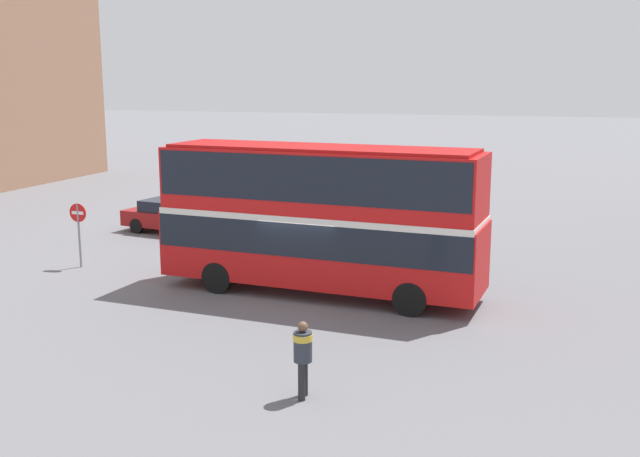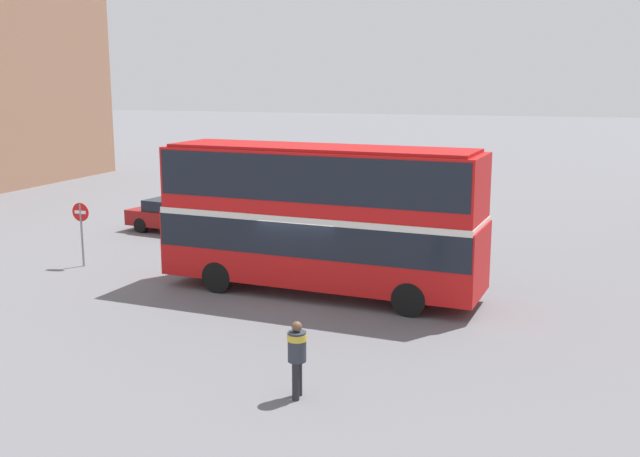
{
  "view_description": "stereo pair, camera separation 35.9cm",
  "coord_description": "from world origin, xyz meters",
  "px_view_note": "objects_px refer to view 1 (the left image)",
  "views": [
    {
      "loc": [
        7.37,
        -21.51,
        6.74
      ],
      "look_at": [
        0.38,
        0.4,
        2.11
      ],
      "focal_mm": 42.0,
      "sensor_mm": 36.0,
      "label": 1
    },
    {
      "loc": [
        7.71,
        -21.4,
        6.74
      ],
      "look_at": [
        0.38,
        0.4,
        2.11
      ],
      "focal_mm": 42.0,
      "sensor_mm": 36.0,
      "label": 2
    }
  ],
  "objects_px": {
    "double_decker_bus": "(320,211)",
    "no_entry_sign": "(79,224)",
    "pedestrian_foreground": "(303,351)",
    "parked_car_kerb_near": "(173,216)"
  },
  "relations": [
    {
      "from": "parked_car_kerb_near",
      "to": "no_entry_sign",
      "type": "bearing_deg",
      "value": -82.97
    },
    {
      "from": "pedestrian_foreground",
      "to": "parked_car_kerb_near",
      "type": "xyz_separation_m",
      "value": [
        -11.19,
        14.8,
        -0.3
      ]
    },
    {
      "from": "pedestrian_foreground",
      "to": "no_entry_sign",
      "type": "bearing_deg",
      "value": -42.13
    },
    {
      "from": "double_decker_bus",
      "to": "no_entry_sign",
      "type": "xyz_separation_m",
      "value": [
        -9.32,
        0.59,
        -1.09
      ]
    },
    {
      "from": "double_decker_bus",
      "to": "no_entry_sign",
      "type": "distance_m",
      "value": 9.4
    },
    {
      "from": "parked_car_kerb_near",
      "to": "pedestrian_foreground",
      "type": "bearing_deg",
      "value": -44.15
    },
    {
      "from": "pedestrian_foreground",
      "to": "no_entry_sign",
      "type": "xyz_separation_m",
      "value": [
        -11.39,
        8.29,
        0.55
      ]
    },
    {
      "from": "double_decker_bus",
      "to": "pedestrian_foreground",
      "type": "xyz_separation_m",
      "value": [
        2.07,
        -7.69,
        -1.63
      ]
    },
    {
      "from": "no_entry_sign",
      "to": "parked_car_kerb_near",
      "type": "bearing_deg",
      "value": 88.28
    },
    {
      "from": "double_decker_bus",
      "to": "pedestrian_foreground",
      "type": "distance_m",
      "value": 8.13
    }
  ]
}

